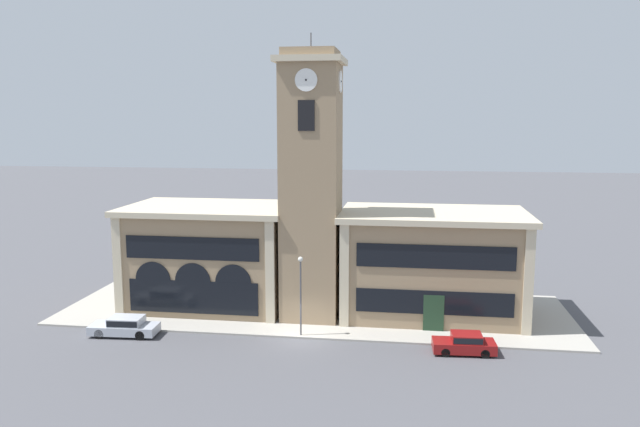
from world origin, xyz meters
TOP-DOWN VIEW (x-y plane):
  - ground_plane at (0.00, 0.00)m, footprint 300.00×300.00m
  - sidewalk_kerb at (0.00, 6.72)m, footprint 40.77×13.45m
  - clock_tower at (0.00, 4.94)m, footprint 5.04×5.04m
  - town_hall_left_wing at (-8.92, 7.07)m, footprint 13.59×9.38m
  - town_hall_right_wing at (9.43, 7.08)m, footprint 14.61×9.38m
  - parked_car_near at (-12.74, -1.11)m, footprint 4.96×2.13m
  - parked_car_mid at (11.37, -1.11)m, footprint 4.23×2.02m
  - street_lamp at (-0.06, 0.42)m, footprint 0.36×0.36m

SIDE VIEW (x-z plane):
  - ground_plane at x=0.00m, z-range 0.00..0.00m
  - sidewalk_kerb at x=0.00m, z-range 0.00..0.15m
  - parked_car_mid at x=11.37m, z-range 0.03..1.40m
  - parked_car_near at x=-12.74m, z-range 0.04..1.44m
  - street_lamp at x=-0.06m, z-range 1.05..6.83m
  - town_hall_right_wing at x=9.43m, z-range 0.03..8.40m
  - town_hall_left_wing at x=-8.92m, z-range 0.02..8.51m
  - clock_tower at x=0.00m, z-range -0.56..21.34m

